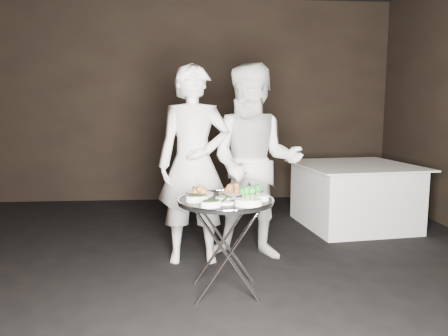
{
  "coord_description": "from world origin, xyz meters",
  "views": [
    {
      "loc": [
        -0.08,
        -3.18,
        1.42
      ],
      "look_at": [
        0.2,
        0.16,
        0.95
      ],
      "focal_mm": 35.0,
      "sensor_mm": 36.0,
      "label": 1
    }
  ],
  "objects": [
    {
      "name": "spinach_bowl_a",
      "position": [
        -0.02,
        -0.05,
        0.76
      ],
      "size": [
        0.18,
        0.13,
        0.07
      ],
      "rotation": [
        0.0,
        0.0,
        0.13
      ],
      "color": "white",
      "rests_on": "serving_tray"
    },
    {
      "name": "waiter_left",
      "position": [
        -0.03,
        0.76,
        0.9
      ],
      "size": [
        0.66,
        0.44,
        1.8
      ],
      "primitive_type": "imported",
      "rotation": [
        0.0,
        0.0,
        -0.01
      ],
      "color": "silver",
      "rests_on": "floor"
    },
    {
      "name": "asparagus_plate_b",
      "position": [
        0.16,
        -0.14,
        0.75
      ],
      "size": [
        0.19,
        0.15,
        0.03
      ],
      "rotation": [
        0.0,
        0.0,
        -0.41
      ],
      "color": "white",
      "rests_on": "serving_tray"
    },
    {
      "name": "asparagus_plate_a",
      "position": [
        0.2,
        0.04,
        0.75
      ],
      "size": [
        0.2,
        0.15,
        0.04
      ],
      "rotation": [
        0.0,
        0.0,
        0.37
      ],
      "color": "white",
      "rests_on": "serving_tray"
    },
    {
      "name": "spinach_bowl_b",
      "position": [
        0.08,
        -0.23,
        0.76
      ],
      "size": [
        0.18,
        0.16,
        0.06
      ],
      "rotation": [
        0.0,
        0.0,
        0.44
      ],
      "color": "white",
      "rests_on": "serving_tray"
    },
    {
      "name": "potato_plate_b",
      "position": [
        0.25,
        0.21,
        0.76
      ],
      "size": [
        0.19,
        0.19,
        0.07
      ],
      "rotation": [
        0.0,
        0.0,
        0.34
      ],
      "color": "beige",
      "rests_on": "serving_tray"
    },
    {
      "name": "broccoli_bowl_b",
      "position": [
        0.34,
        -0.21,
        0.77
      ],
      "size": [
        0.21,
        0.17,
        0.08
      ],
      "rotation": [
        0.0,
        0.0,
        -0.16
      ],
      "color": "white",
      "rests_on": "serving_tray"
    },
    {
      "name": "tray_stand",
      "position": [
        0.2,
        0.01,
        0.4
      ],
      "size": [
        0.49,
        0.41,
        0.72
      ],
      "rotation": [
        0.0,
        0.0,
        -0.17
      ],
      "color": "silver",
      "rests_on": "floor"
    },
    {
      "name": "floor",
      "position": [
        0.0,
        0.0,
        -0.03
      ],
      "size": [
        6.0,
        7.0,
        0.05
      ],
      "primitive_type": "cube",
      "color": "black",
      "rests_on": "ground"
    },
    {
      "name": "waiter_right",
      "position": [
        0.54,
        0.79,
        0.91
      ],
      "size": [
        1.03,
        0.88,
        1.82
      ],
      "primitive_type": "imported",
      "rotation": [
        0.0,
        0.0,
        -0.25
      ],
      "color": "silver",
      "rests_on": "floor"
    },
    {
      "name": "broccoli_bowl_a",
      "position": [
        0.43,
        -0.05,
        0.76
      ],
      "size": [
        0.19,
        0.16,
        0.07
      ],
      "rotation": [
        0.0,
        0.0,
        -0.26
      ],
      "color": "white",
      "rests_on": "serving_tray"
    },
    {
      "name": "serving_utensils",
      "position": [
        0.21,
        0.08,
        0.79
      ],
      "size": [
        0.59,
        0.43,
        0.01
      ],
      "color": "silver",
      "rests_on": "serving_tray"
    },
    {
      "name": "dining_table",
      "position": [
        1.89,
        1.8,
        0.38
      ],
      "size": [
        1.31,
        1.31,
        0.75
      ],
      "rotation": [
        0.0,
        0.0,
        0.12
      ],
      "color": "white",
      "rests_on": "floor"
    },
    {
      "name": "greens_bowl",
      "position": [
        0.42,
        0.13,
        0.77
      ],
      "size": [
        0.12,
        0.12,
        0.07
      ],
      "rotation": [
        0.0,
        0.0,
        -0.29
      ],
      "color": "white",
      "rests_on": "serving_tray"
    },
    {
      "name": "wall_back",
      "position": [
        0.0,
        3.52,
        1.5
      ],
      "size": [
        6.0,
        0.05,
        3.0
      ],
      "primitive_type": "cube",
      "color": "black",
      "rests_on": "floor"
    },
    {
      "name": "serving_tray",
      "position": [
        0.2,
        0.01,
        0.72
      ],
      "size": [
        0.73,
        0.73,
        0.04
      ],
      "color": "black",
      "rests_on": "tray_stand"
    },
    {
      "name": "potato_plate_a",
      "position": [
        0.01,
        0.17,
        0.77
      ],
      "size": [
        0.2,
        0.2,
        0.07
      ],
      "rotation": [
        0.0,
        0.0,
        -0.17
      ],
      "color": "beige",
      "rests_on": "serving_tray"
    }
  ]
}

